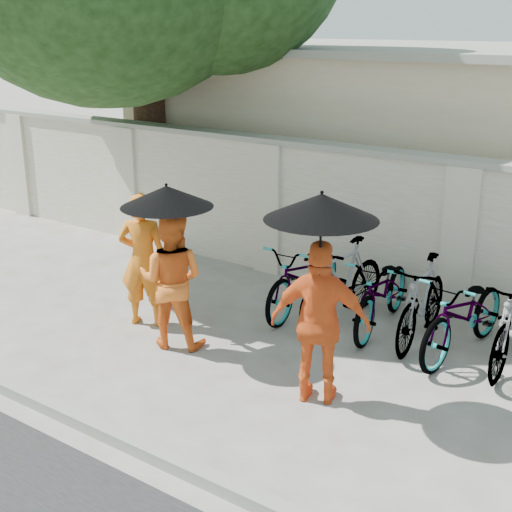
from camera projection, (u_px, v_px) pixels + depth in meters
The scene contains 13 objects.
ground at pixel (189, 359), 8.26m from camera, with size 80.00×80.00×0.00m, color #A7A59D.
kerb at pixel (75, 418), 6.93m from camera, with size 40.00×0.16×0.12m, color gray.
compound_wall at pixel (393, 228), 9.87m from camera, with size 20.00×0.30×2.00m, color silver.
monk_left at pixel (143, 260), 8.98m from camera, with size 0.63×0.42×1.74m, color orange.
monk_center at pixel (172, 280), 8.40m from camera, with size 0.80×0.63×1.65m, color orange.
parasol_center at pixel (167, 196), 7.98m from camera, with size 1.06×1.06×1.05m.
monk_right at pixel (320, 323), 7.12m from camera, with size 1.01×0.42×1.72m, color orange.
parasol_right at pixel (321, 207), 6.66m from camera, with size 1.10×1.10×1.23m.
bike_0 at pixel (304, 276), 9.49m from camera, with size 0.66×1.90×1.00m, color #A0A0A5.
bike_1 at pixel (343, 281), 9.20m from camera, with size 0.50×1.78×1.07m, color #A0A0A5.
bike_2 at pixel (383, 292), 8.95m from camera, with size 0.65×1.88×0.99m, color #A0A0A5.
bike_3 at pixel (422, 301), 8.57m from camera, with size 0.49×1.74×1.05m, color #A0A0A5.
bike_4 at pixel (465, 315), 8.23m from camera, with size 0.67×1.92×1.01m, color #A0A0A5.
Camera 1 is at (4.97, -5.63, 3.73)m, focal length 50.00 mm.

